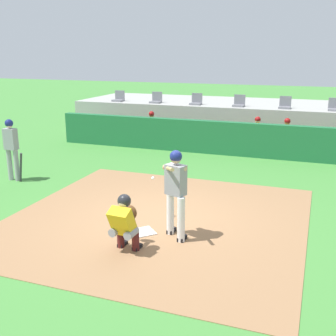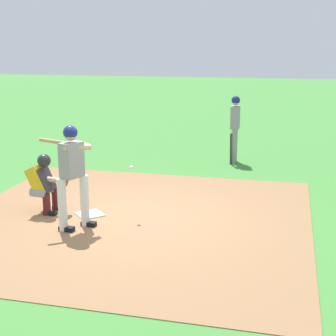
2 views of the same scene
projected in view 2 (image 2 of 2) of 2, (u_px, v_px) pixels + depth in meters
name	position (u px, v px, depth m)	size (l,w,h in m)	color
ground_plane	(131.00, 219.00, 9.09)	(80.00, 80.00, 0.00)	#428438
dirt_infield	(131.00, 219.00, 9.09)	(6.40, 6.40, 0.01)	#936B47
home_plate	(90.00, 214.00, 9.27)	(0.44, 0.44, 0.02)	white
batter_at_plate	(73.00, 170.00, 8.37)	(0.59, 0.86, 1.80)	silver
catcher_crouched	(46.00, 181.00, 9.32)	(0.50, 2.03, 1.13)	gray
on_deck_batter	(235.00, 125.00, 13.22)	(0.58, 0.23, 1.79)	#99999E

